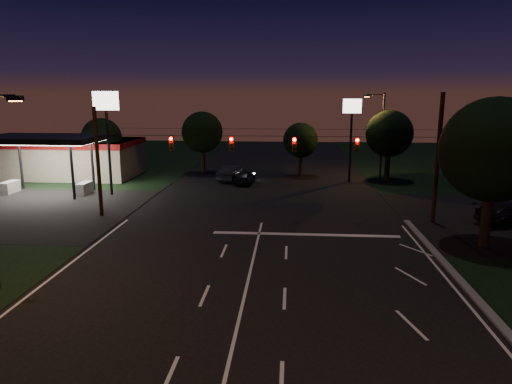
# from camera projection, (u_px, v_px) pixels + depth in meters

# --- Properties ---
(ground) EXTENTS (140.00, 140.00, 0.00)m
(ground) POSITION_uv_depth(u_px,v_px,m) (239.00, 318.00, 18.41)
(ground) COLOR black
(ground) RESTS_ON ground
(cross_street_left) EXTENTS (20.00, 16.00, 0.02)m
(cross_street_left) POSITION_uv_depth(u_px,v_px,m) (8.00, 210.00, 35.51)
(cross_street_left) COLOR black
(cross_street_left) RESTS_ON ground
(stop_bar) EXTENTS (12.00, 0.50, 0.01)m
(stop_bar) POSITION_uv_depth(u_px,v_px,m) (305.00, 234.00, 29.40)
(stop_bar) COLOR silver
(stop_bar) RESTS_ON ground
(utility_pole_right) EXTENTS (0.30, 0.30, 9.00)m
(utility_pole_right) POSITION_uv_depth(u_px,v_px,m) (432.00, 223.00, 32.13)
(utility_pole_right) COLOR black
(utility_pole_right) RESTS_ON ground
(utility_pole_left) EXTENTS (0.28, 0.28, 8.00)m
(utility_pole_left) POSITION_uv_depth(u_px,v_px,m) (102.00, 216.00, 33.94)
(utility_pole_left) COLOR black
(utility_pole_left) RESTS_ON ground
(signal_span) EXTENTS (24.00, 0.40, 1.56)m
(signal_span) POSITION_uv_depth(u_px,v_px,m) (263.00, 143.00, 31.84)
(signal_span) COLOR black
(signal_span) RESTS_ON ground
(gas_station) EXTENTS (14.20, 16.10, 5.25)m
(gas_station) POSITION_uv_depth(u_px,v_px,m) (70.00, 155.00, 49.17)
(gas_station) COLOR gray
(gas_station) RESTS_ON ground
(pole_sign_left_near) EXTENTS (2.20, 0.30, 9.10)m
(pole_sign_left_near) POSITION_uv_depth(u_px,v_px,m) (107.00, 116.00, 39.44)
(pole_sign_left_near) COLOR black
(pole_sign_left_near) RESTS_ON ground
(pole_sign_right) EXTENTS (1.80, 0.30, 8.40)m
(pole_sign_right) POSITION_uv_depth(u_px,v_px,m) (352.00, 121.00, 45.74)
(pole_sign_right) COLOR black
(pole_sign_right) RESTS_ON ground
(street_light_right_far) EXTENTS (2.20, 0.35, 9.00)m
(street_light_right_far) POSITION_uv_depth(u_px,v_px,m) (380.00, 129.00, 47.65)
(street_light_right_far) COLOR black
(street_light_right_far) RESTS_ON ground
(tree_right_near) EXTENTS (6.00, 6.00, 8.76)m
(tree_right_near) POSITION_uv_depth(u_px,v_px,m) (493.00, 151.00, 26.11)
(tree_right_near) COLOR black
(tree_right_near) RESTS_ON ground
(tree_far_a) EXTENTS (4.20, 4.20, 6.42)m
(tree_far_a) POSITION_uv_depth(u_px,v_px,m) (102.00, 139.00, 48.22)
(tree_far_a) COLOR black
(tree_far_a) RESTS_ON ground
(tree_far_b) EXTENTS (4.60, 4.60, 6.98)m
(tree_far_b) POSITION_uv_depth(u_px,v_px,m) (203.00, 133.00, 51.30)
(tree_far_b) COLOR black
(tree_far_b) RESTS_ON ground
(tree_far_c) EXTENTS (3.80, 3.80, 5.86)m
(tree_far_c) POSITION_uv_depth(u_px,v_px,m) (301.00, 141.00, 49.63)
(tree_far_c) COLOR black
(tree_far_c) RESTS_ON ground
(tree_far_d) EXTENTS (4.80, 4.80, 7.30)m
(tree_far_d) POSITION_uv_depth(u_px,v_px,m) (389.00, 134.00, 46.84)
(tree_far_d) COLOR black
(tree_far_d) RESTS_ON ground
(tree_far_e) EXTENTS (4.00, 4.00, 6.18)m
(tree_far_e) POSITION_uv_depth(u_px,v_px,m) (477.00, 144.00, 44.41)
(tree_far_e) COLOR black
(tree_far_e) RESTS_ON ground
(car_oncoming_a) EXTENTS (1.99, 4.22, 1.40)m
(car_oncoming_a) POSITION_uv_depth(u_px,v_px,m) (245.00, 177.00, 45.86)
(car_oncoming_a) COLOR black
(car_oncoming_a) RESTS_ON ground
(car_oncoming_b) EXTENTS (2.57, 5.05, 1.59)m
(car_oncoming_b) POSITION_uv_depth(u_px,v_px,m) (232.00, 173.00, 47.60)
(car_oncoming_b) COLOR black
(car_oncoming_b) RESTS_ON ground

